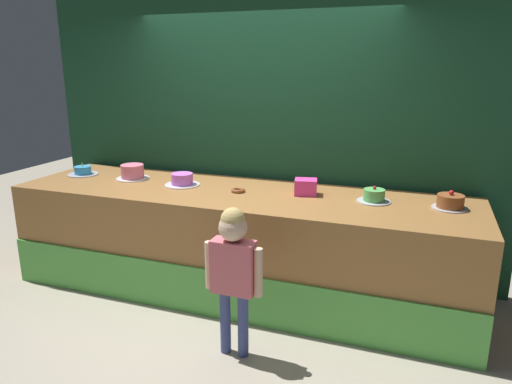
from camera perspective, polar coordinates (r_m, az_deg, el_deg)
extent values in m
plane|color=#ADA38E|center=(4.05, -5.04, -14.85)|extent=(12.00, 12.00, 0.00)
cube|color=#9E6B38|center=(4.29, -2.12, -6.05)|extent=(4.09, 1.08, 0.94)
cube|color=#59B24C|center=(3.94, -5.18, -12.26)|extent=(4.09, 0.02, 0.42)
cube|color=#19472D|center=(4.65, 0.77, 6.81)|extent=(4.65, 0.08, 2.69)
cylinder|color=#3F4C8C|center=(3.50, -3.74, -15.38)|extent=(0.08, 0.08, 0.49)
cylinder|color=#3F4C8C|center=(3.46, -1.58, -15.80)|extent=(0.08, 0.08, 0.49)
cube|color=#D86672|center=(3.28, -2.76, -9.05)|extent=(0.30, 0.14, 0.38)
cylinder|color=beige|center=(3.35, -5.67, -8.79)|extent=(0.06, 0.06, 0.35)
cylinder|color=beige|center=(3.22, 0.28, -9.75)|extent=(0.06, 0.06, 0.35)
sphere|color=beige|center=(3.17, -2.83, -4.30)|extent=(0.20, 0.20, 0.20)
sphere|color=tan|center=(3.15, -2.84, -3.37)|extent=(0.17, 0.17, 0.17)
cube|color=#F83D9F|center=(4.07, 6.05, 0.61)|extent=(0.22, 0.19, 0.14)
torus|color=brown|center=(4.14, -2.18, 0.20)|extent=(0.12, 0.12, 0.03)
cylinder|color=silver|center=(5.10, -20.24, 2.03)|extent=(0.30, 0.30, 0.01)
cylinder|color=#3399D8|center=(5.10, -20.28, 2.51)|extent=(0.16, 0.16, 0.08)
cone|color=#F2E566|center=(5.08, -20.35, 3.19)|extent=(0.02, 0.02, 0.05)
cylinder|color=white|center=(4.77, -14.71, 1.62)|extent=(0.32, 0.32, 0.01)
cylinder|color=pink|center=(4.76, -14.77, 2.45)|extent=(0.22, 0.22, 0.13)
cylinder|color=silver|center=(4.43, -8.92, 0.89)|extent=(0.32, 0.32, 0.01)
cylinder|color=#CC66D8|center=(4.41, -8.95, 1.60)|extent=(0.20, 0.20, 0.10)
cylinder|color=silver|center=(3.97, 14.09, -1.09)|extent=(0.28, 0.28, 0.01)
cylinder|color=#59B259|center=(3.95, 14.14, -0.35)|extent=(0.17, 0.17, 0.10)
sphere|color=red|center=(3.94, 14.19, 0.52)|extent=(0.03, 0.03, 0.03)
cylinder|color=silver|center=(3.97, 22.44, -1.80)|extent=(0.27, 0.27, 0.01)
cylinder|color=brown|center=(3.95, 22.52, -1.04)|extent=(0.20, 0.20, 0.10)
sphere|color=red|center=(3.93, 22.62, -0.07)|extent=(0.04, 0.04, 0.04)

